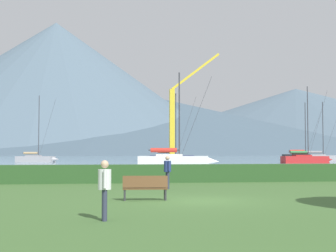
{
  "coord_description": "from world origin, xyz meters",
  "views": [
    {
      "loc": [
        -3.61,
        -18.3,
        1.92
      ],
      "look_at": [
        5.31,
        48.07,
        5.28
      ],
      "focal_mm": 52.2,
      "sensor_mm": 36.0,
      "label": 1
    }
  ],
  "objects": [
    {
      "name": "harbor_water",
      "position": [
        0.0,
        137.0,
        0.0
      ],
      "size": [
        320.0,
        246.0,
        0.0
      ],
      "primitive_type": "cube",
      "color": "slate",
      "rests_on": "ground_plane"
    },
    {
      "name": "sailboat_slip_3",
      "position": [
        33.76,
        61.81,
        0.65
      ],
      "size": [
        7.92,
        3.87,
        10.35
      ],
      "rotation": [
        0.0,
        0.0,
        -0.25
      ],
      "color": "#9E9EA3",
      "rests_on": "harbor_water"
    },
    {
      "name": "sailboat_slip_6",
      "position": [
        4.71,
        37.94,
        0.77
      ],
      "size": [
        9.5,
        4.33,
        11.06
      ],
      "rotation": [
        0.0,
        0.0,
        -0.2
      ],
      "color": "white",
      "rests_on": "harbor_water"
    },
    {
      "name": "sailboat_slip_7",
      "position": [
        7.79,
        60.73,
        0.7
      ],
      "size": [
        8.43,
        3.5,
        11.29
      ],
      "rotation": [
        0.0,
        0.0,
        -0.15
      ],
      "color": "navy",
      "rests_on": "harbor_water"
    },
    {
      "name": "sailboat_slip_0",
      "position": [
        35.35,
        72.96,
        0.72
      ],
      "size": [
        8.81,
        3.7,
        11.35
      ],
      "rotation": [
        0.0,
        0.0,
        -0.16
      ],
      "color": "black",
      "rests_on": "harbor_water"
    },
    {
      "name": "person_seated_viewer",
      "position": [
        -3.55,
        -4.78,
        0.97
      ],
      "size": [
        0.36,
        0.57,
        1.65
      ],
      "rotation": [
        0.0,
        0.0,
        0.04
      ],
      "color": "#2D3347",
      "rests_on": "ground_plane"
    },
    {
      "name": "dock_crane",
      "position": [
        7.83,
        58.83,
        5.56
      ],
      "size": [
        8.8,
        2.0,
        17.79
      ],
      "color": "#333338",
      "rests_on": "ground_plane"
    },
    {
      "name": "distant_hill_west_ridge",
      "position": [
        21.63,
        330.96,
        21.34
      ],
      "size": [
        351.83,
        351.83,
        42.68
      ],
      "primitive_type": "cone",
      "color": "#425666",
      "rests_on": "ground_plane"
    },
    {
      "name": "sailboat_slip_11",
      "position": [
        -14.39,
        63.79,
        0.61
      ],
      "size": [
        7.21,
        3.75,
        10.94
      ],
      "rotation": [
        0.0,
        0.0,
        -0.29
      ],
      "color": "#9E9EA3",
      "rests_on": "harbor_water"
    },
    {
      "name": "person_standing_walker",
      "position": [
        -0.38,
        5.93,
        0.97
      ],
      "size": [
        0.36,
        0.56,
        1.65
      ],
      "rotation": [
        0.0,
        0.0,
        0.2
      ],
      "color": "#2D3347",
      "rests_on": "ground_plane"
    },
    {
      "name": "hedge_line",
      "position": [
        0.0,
        11.0,
        0.53
      ],
      "size": [
        80.0,
        1.2,
        1.07
      ],
      "primitive_type": "cube",
      "color": "#284C23",
      "rests_on": "ground_plane"
    },
    {
      "name": "distant_hill_east_ridge",
      "position": [
        -32.68,
        288.12,
        40.71
      ],
      "size": [
        226.74,
        226.74,
        81.41
      ],
      "primitive_type": "cone",
      "color": "#4C6070",
      "rests_on": "ground_plane"
    },
    {
      "name": "distant_hill_central_peak",
      "position": [
        169.03,
        395.81,
        19.77
      ],
      "size": [
        352.2,
        352.2,
        39.53
      ],
      "primitive_type": "cone",
      "color": "#425666",
      "rests_on": "ground_plane"
    },
    {
      "name": "ground_plane",
      "position": [
        0.0,
        0.0,
        0.0
      ],
      "size": [
        1000.0,
        1000.0,
        0.0
      ],
      "primitive_type": "plane",
      "color": "#3D602D"
    },
    {
      "name": "distant_hill_far_shoulder",
      "position": [
        165.52,
        391.72,
        28.22
      ],
      "size": [
        356.74,
        356.74,
        56.43
      ],
      "primitive_type": "cone",
      "color": "#4C6070",
      "rests_on": "ground_plane"
    },
    {
      "name": "park_bench_near_path",
      "position": [
        -1.98,
        0.46,
        0.53
      ],
      "size": [
        1.74,
        0.56,
        0.95
      ],
      "rotation": [
        0.0,
        0.0,
        -0.05
      ],
      "color": "brown",
      "rests_on": "ground_plane"
    },
    {
      "name": "sailboat_slip_4",
      "position": [
        26.72,
        51.94,
        0.67
      ],
      "size": [
        7.85,
        2.44,
        11.65
      ],
      "rotation": [
        0.0,
        0.0,
        -0.02
      ],
      "color": "red",
      "rests_on": "harbor_water"
    }
  ]
}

